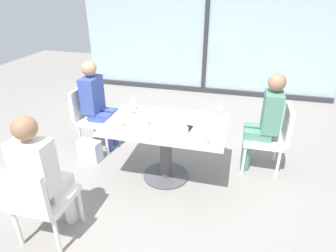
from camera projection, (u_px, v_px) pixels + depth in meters
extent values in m
plane|color=gray|center=(166.00, 176.00, 3.62)|extent=(12.00, 12.00, 0.00)
cube|color=#A1B7BC|center=(207.00, 27.00, 5.78)|extent=(5.22, 0.03, 2.70)
cube|color=#2D2D33|center=(206.00, 28.00, 5.75)|extent=(0.08, 0.06, 2.70)
cube|color=#2D2D33|center=(203.00, 90.00, 6.34)|extent=(5.22, 0.10, 0.10)
cube|color=silver|center=(166.00, 125.00, 3.30)|extent=(1.37, 0.86, 0.04)
cylinder|color=#4C4C51|center=(166.00, 152.00, 3.46)|extent=(0.14, 0.14, 0.69)
cylinder|color=#4C4C51|center=(166.00, 175.00, 3.61)|extent=(0.56, 0.56, 0.02)
cube|color=silver|center=(98.00, 120.00, 4.10)|extent=(0.46, 0.46, 0.06)
cube|color=silver|center=(80.00, 102.00, 4.05)|extent=(0.05, 0.46, 0.42)
cylinder|color=silver|center=(107.00, 142.00, 3.98)|extent=(0.04, 0.04, 0.39)
cylinder|color=silver|center=(118.00, 129.00, 4.33)|extent=(0.04, 0.04, 0.39)
cylinder|color=silver|center=(81.00, 139.00, 4.07)|extent=(0.04, 0.04, 0.39)
cylinder|color=silver|center=(94.00, 126.00, 4.42)|extent=(0.04, 0.04, 0.39)
cube|color=silver|center=(263.00, 139.00, 3.60)|extent=(0.46, 0.46, 0.06)
cube|color=silver|center=(288.00, 124.00, 3.44)|extent=(0.05, 0.46, 0.42)
cylinder|color=silver|center=(244.00, 145.00, 3.92)|extent=(0.04, 0.04, 0.39)
cylinder|color=silver|center=(244.00, 160.00, 3.57)|extent=(0.04, 0.04, 0.39)
cylinder|color=silver|center=(275.00, 148.00, 3.83)|extent=(0.04, 0.04, 0.39)
cylinder|color=silver|center=(278.00, 165.00, 3.49)|extent=(0.04, 0.04, 0.39)
cube|color=silver|center=(46.00, 198.00, 2.62)|extent=(0.46, 0.46, 0.06)
cube|color=silver|center=(21.00, 195.00, 2.30)|extent=(0.46, 0.05, 0.42)
cylinder|color=silver|center=(81.00, 206.00, 2.85)|extent=(0.04, 0.04, 0.39)
cylinder|color=silver|center=(45.00, 199.00, 2.94)|extent=(0.04, 0.04, 0.39)
cylinder|color=silver|center=(57.00, 237.00, 2.51)|extent=(0.04, 0.04, 0.39)
cylinder|color=silver|center=(18.00, 228.00, 2.59)|extent=(0.04, 0.04, 0.39)
cylinder|color=#384C9E|center=(108.00, 136.00, 4.07)|extent=(0.11, 0.11, 0.45)
cube|color=#384C9E|center=(100.00, 117.00, 3.97)|extent=(0.32, 0.13, 0.11)
cylinder|color=#384C9E|center=(114.00, 131.00, 4.23)|extent=(0.11, 0.11, 0.45)
cube|color=#384C9E|center=(106.00, 112.00, 4.12)|extent=(0.32, 0.13, 0.11)
cube|color=#384C9E|center=(92.00, 94.00, 3.94)|extent=(0.20, 0.34, 0.48)
sphere|color=tan|center=(89.00, 68.00, 3.78)|extent=(0.20, 0.20, 0.20)
cylinder|color=#4C7F6B|center=(246.00, 147.00, 3.81)|extent=(0.11, 0.11, 0.45)
cube|color=#4C7F6B|center=(257.00, 129.00, 3.66)|extent=(0.32, 0.13, 0.11)
cylinder|color=#4C7F6B|center=(246.00, 154.00, 3.65)|extent=(0.11, 0.11, 0.45)
cube|color=#4C7F6B|center=(257.00, 136.00, 3.50)|extent=(0.32, 0.13, 0.11)
cube|color=#4C7F6B|center=(272.00, 111.00, 3.42)|extent=(0.20, 0.34, 0.48)
sphere|color=#936B4C|center=(277.00, 82.00, 3.26)|extent=(0.20, 0.20, 0.20)
cylinder|color=silver|center=(69.00, 203.00, 2.84)|extent=(0.11, 0.11, 0.45)
cube|color=silver|center=(59.00, 187.00, 2.63)|extent=(0.13, 0.32, 0.11)
cylinder|color=silver|center=(53.00, 200.00, 2.88)|extent=(0.11, 0.11, 0.45)
cube|color=silver|center=(41.00, 184.00, 2.67)|extent=(0.13, 0.32, 0.11)
cube|color=silver|center=(34.00, 166.00, 2.41)|extent=(0.34, 0.20, 0.48)
sphere|color=#936B4C|center=(24.00, 128.00, 2.25)|extent=(0.20, 0.20, 0.20)
cylinder|color=silver|center=(219.00, 115.00, 3.48)|extent=(0.06, 0.06, 0.00)
cylinder|color=silver|center=(220.00, 112.00, 3.46)|extent=(0.01, 0.01, 0.08)
cone|color=silver|center=(220.00, 105.00, 3.42)|extent=(0.07, 0.07, 0.09)
cylinder|color=silver|center=(131.00, 114.00, 3.51)|extent=(0.06, 0.06, 0.00)
cylinder|color=silver|center=(131.00, 111.00, 3.49)|extent=(0.01, 0.01, 0.08)
cone|color=silver|center=(131.00, 104.00, 3.45)|extent=(0.07, 0.07, 0.09)
cylinder|color=silver|center=(134.00, 109.00, 3.64)|extent=(0.06, 0.06, 0.00)
cylinder|color=silver|center=(134.00, 106.00, 3.62)|extent=(0.01, 0.01, 0.08)
cone|color=silver|center=(133.00, 99.00, 3.58)|extent=(0.07, 0.07, 0.09)
cylinder|color=silver|center=(206.00, 145.00, 2.86)|extent=(0.06, 0.06, 0.00)
cylinder|color=silver|center=(206.00, 141.00, 2.84)|extent=(0.01, 0.01, 0.08)
cone|color=silver|center=(207.00, 132.00, 2.80)|extent=(0.07, 0.07, 0.09)
cylinder|color=silver|center=(146.00, 125.00, 3.25)|extent=(0.06, 0.06, 0.00)
cylinder|color=silver|center=(146.00, 121.00, 3.23)|extent=(0.01, 0.01, 0.08)
cone|color=silver|center=(146.00, 114.00, 3.19)|extent=(0.07, 0.07, 0.09)
cylinder|color=silver|center=(120.00, 127.00, 3.21)|extent=(0.06, 0.06, 0.00)
cylinder|color=silver|center=(120.00, 123.00, 3.19)|extent=(0.01, 0.01, 0.08)
cone|color=silver|center=(119.00, 116.00, 3.15)|extent=(0.07, 0.07, 0.09)
cylinder|color=white|center=(185.00, 131.00, 3.02)|extent=(0.08, 0.08, 0.09)
cube|color=black|center=(189.00, 128.00, 3.17)|extent=(0.09, 0.15, 0.01)
cube|color=silver|center=(90.00, 150.00, 3.89)|extent=(0.32, 0.20, 0.28)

